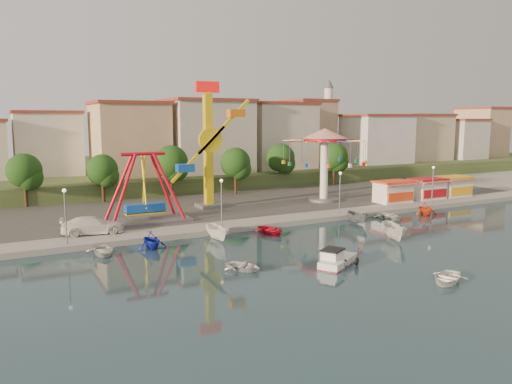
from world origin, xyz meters
TOP-DOWN VIEW (x-y plane):
  - ground at (0.00, 0.00)m, footprint 200.00×200.00m
  - quay_deck at (0.00, 62.00)m, footprint 200.00×100.00m
  - asphalt_pad at (0.00, 30.00)m, footprint 90.00×28.00m
  - hill_terrace at (0.00, 67.00)m, footprint 200.00×60.00m
  - pirate_ship_ride at (-14.61, 19.75)m, footprint 10.00×5.00m
  - kamikaze_tower at (-4.13, 24.69)m, footprint 7.47×3.10m
  - wave_swinger at (12.10, 22.06)m, footprint 11.60×11.60m
  - booth_left at (20.08, 16.49)m, footprint 5.40×3.78m
  - booth_mid at (26.77, 16.49)m, footprint 5.40×3.78m
  - booth_right at (32.32, 16.49)m, footprint 5.40×3.78m
  - lamp_post_0 at (-24.00, 13.00)m, footprint 0.14×0.14m
  - lamp_post_1 at (-8.00, 13.00)m, footprint 0.14×0.14m
  - lamp_post_2 at (8.00, 13.00)m, footprint 0.14×0.14m
  - lamp_post_3 at (24.00, 13.00)m, footprint 0.14×0.14m
  - tree_0 at (-26.00, 36.98)m, footprint 4.60×4.60m
  - tree_1 at (-16.00, 36.24)m, footprint 4.35×4.35m
  - tree_2 at (-6.00, 35.81)m, footprint 5.02×5.02m
  - tree_3 at (4.00, 34.36)m, footprint 4.68×4.68m
  - tree_4 at (14.00, 37.35)m, footprint 4.86×4.86m
  - tree_5 at (24.00, 35.54)m, footprint 4.83×4.83m
  - building_1 at (-21.33, 51.38)m, footprint 12.33×9.01m
  - building_2 at (-8.19, 51.96)m, footprint 11.95×9.28m
  - building_3 at (5.60, 48.80)m, footprint 12.59×10.50m
  - building_4 at (19.07, 52.20)m, footprint 10.75×9.23m
  - building_5 at (32.37, 50.33)m, footprint 12.77×10.96m
  - building_6 at (44.15, 48.77)m, footprint 8.23×8.98m
  - building_7 at (56.03, 53.70)m, footprint 11.59×10.93m
  - building_8 at (69.93, 47.19)m, footprint 12.84×9.28m
  - building_9 at (83.46, 49.95)m, footprint 12.95×9.17m
  - minaret at (36.00, 54.00)m, footprint 2.80×2.80m
  - cabin_motorboat at (-4.62, -3.15)m, footprint 4.85×3.81m
  - rowboat_a at (-12.15, -0.53)m, footprint 3.55×3.92m
  - rowboat_b at (-0.02, -10.63)m, footprint 4.61×4.15m
  - skiff at (6.00, 1.34)m, footprint 3.47×5.02m
  - van at (-21.09, 16.15)m, footprint 6.47×3.34m
  - moored_boat_0 at (-21.37, 9.80)m, footprint 2.76×3.77m
  - moored_boat_1 at (-16.81, 9.80)m, footprint 3.23×3.60m
  - moored_boat_2 at (-9.91, 9.80)m, footprint 1.62×4.22m
  - moored_boat_3 at (-3.63, 9.80)m, footprint 3.01×4.08m
  - moored_boat_5 at (8.21, 9.80)m, footprint 1.75×3.77m
  - moored_boat_6 at (13.33, 9.80)m, footprint 2.93×4.06m
  - moored_boat_7 at (19.38, 9.80)m, footprint 3.58×3.89m

SIDE VIEW (x-z plane):
  - ground at x=0.00m, z-range 0.00..0.00m
  - quay_deck at x=0.00m, z-range 0.00..0.60m
  - rowboat_a at x=-12.15m, z-range 0.00..0.67m
  - moored_boat_0 at x=-21.37m, z-range 0.00..0.76m
  - rowboat_b at x=-0.02m, z-range 0.00..0.78m
  - moored_boat_3 at x=-3.63m, z-range 0.00..0.82m
  - moored_boat_6 at x=13.33m, z-range 0.00..0.83m
  - cabin_motorboat at x=-4.62m, z-range -0.38..1.24m
  - asphalt_pad at x=0.00m, z-range 0.60..0.61m
  - moored_boat_5 at x=8.21m, z-range 0.00..1.41m
  - moored_boat_2 at x=-9.91m, z-range 0.00..1.63m
  - moored_boat_1 at x=-16.81m, z-range 0.00..1.70m
  - moored_boat_7 at x=19.38m, z-range 0.00..1.71m
  - skiff at x=6.00m, z-range 0.00..1.82m
  - van at x=-21.09m, z-range 0.60..2.39m
  - hill_terrace at x=0.00m, z-range 0.00..3.00m
  - booth_left at x=20.08m, z-range 0.62..3.70m
  - booth_mid at x=26.77m, z-range 0.62..3.70m
  - booth_right at x=32.32m, z-range 0.62..3.70m
  - lamp_post_0 at x=-24.00m, z-range 0.60..5.60m
  - lamp_post_1 at x=-8.00m, z-range 0.60..5.60m
  - lamp_post_2 at x=8.00m, z-range 0.60..5.60m
  - lamp_post_3 at x=24.00m, z-range 0.60..5.60m
  - pirate_ship_ride at x=-14.61m, z-range 0.39..8.39m
  - tree_1 at x=-16.00m, z-range 1.80..8.60m
  - tree_0 at x=-26.00m, z-range 1.87..9.07m
  - tree_3 at x=4.00m, z-range 1.90..9.21m
  - tree_5 at x=24.00m, z-range 1.94..9.48m
  - tree_4 at x=14.00m, z-range 1.95..9.55m
  - tree_2 at x=-6.00m, z-range 1.99..9.84m
  - building_1 at x=-21.33m, z-range 3.00..11.63m
  - building_7 at x=56.03m, z-range 3.00..11.76m
  - building_3 at x=5.60m, z-range 3.00..12.20m
  - building_9 at x=83.46m, z-range 3.00..12.21m
  - building_4 at x=19.07m, z-range 3.00..12.24m
  - wave_swinger at x=12.10m, z-range 3.00..13.40m
  - kamikaze_tower at x=-4.13m, z-range 0.20..16.70m
  - building_5 at x=32.37m, z-range 3.00..14.21m
  - building_2 at x=-8.19m, z-range 3.00..14.23m
  - building_6 at x=44.15m, z-range 3.00..15.36m
  - building_8 at x=69.93m, z-range 3.00..15.58m
  - minaret at x=36.00m, z-range 3.55..21.55m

